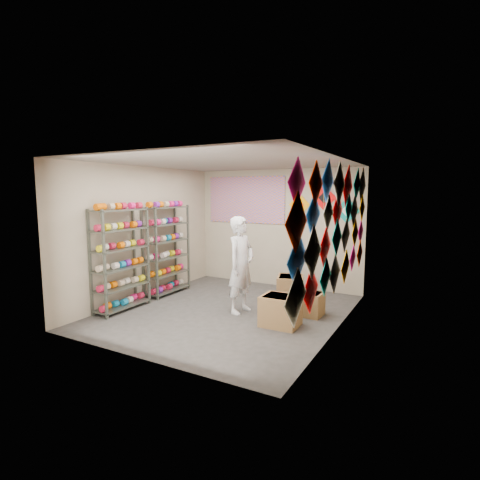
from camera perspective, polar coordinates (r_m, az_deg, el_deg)
The scene contains 12 objects.
ground at distance 7.03m, azimuth -1.93°, elevation -10.80°, with size 4.50×4.50×0.00m, color #312E2B.
room_walls at distance 6.70m, azimuth -1.99°, elevation 2.69°, with size 4.50×4.50×4.50m.
shelf_rack_front at distance 7.24m, azimuth -17.73°, elevation -2.85°, with size 0.40×1.10×1.90m, color #4C5147.
shelf_rack_back at distance 8.17m, azimuth -11.11°, elevation -1.50°, with size 0.40×1.10×1.90m, color #4C5147.
string_spools at distance 7.68m, azimuth -14.24°, elevation -1.44°, with size 0.12×2.36×0.12m.
kite_wall_display at distance 5.84m, azimuth 14.43°, elevation 1.94°, with size 0.06×4.35×2.05m.
back_wall_kites at distance 8.30m, azimuth 12.72°, elevation 5.34°, with size 1.57×0.02×0.82m.
poster at distance 9.01m, azimuth 0.90°, elevation 6.15°, with size 2.00×0.01×1.10m, color #6353B4.
shopkeeper at distance 6.78m, azimuth 0.15°, elevation -3.81°, with size 0.50×0.69×1.75m, color silver.
carton_a at distance 6.28m, azimuth 6.18°, elevation -10.67°, with size 0.60×0.50×0.50m, color brown.
carton_b at distance 6.88m, azimuth 10.33°, elevation -9.51°, with size 0.51×0.42×0.42m, color brown.
carton_c at distance 7.72m, azimuth 7.67°, elevation -7.27°, with size 0.52×0.57×0.49m, color brown.
Camera 1 is at (3.42, -5.73, 2.19)m, focal length 28.00 mm.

